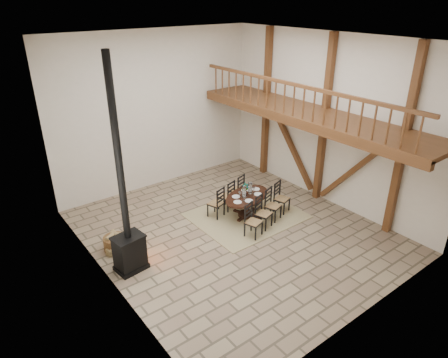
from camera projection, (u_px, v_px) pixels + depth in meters
ground at (234, 231)px, 10.93m from camera, size 8.00×8.00×0.00m
room_shell at (271, 117)px, 10.31m from camera, size 7.02×8.02×5.01m
rug at (246, 215)px, 11.69m from camera, size 3.00×2.50×0.02m
dining_table at (249, 206)px, 11.51m from camera, size 2.20×2.25×1.05m
wood_stove at (127, 228)px, 8.99m from camera, size 0.76×0.62×5.00m
log_basket at (115, 243)px, 10.08m from camera, size 0.57×0.57×0.47m
log_stack at (112, 251)px, 9.94m from camera, size 0.33×0.26×0.20m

